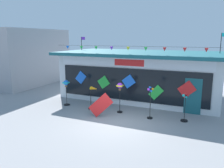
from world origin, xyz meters
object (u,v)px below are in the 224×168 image
at_px(wind_spinner_far_left, 66,86).
at_px(wind_spinner_left, 93,93).
at_px(wind_spinner_center_right, 150,100).
at_px(kite_shop_building, 141,74).
at_px(wind_spinner_center_left, 120,89).
at_px(display_kite_on_ground, 101,105).
at_px(wind_spinner_right, 185,107).

xyz_separation_m(wind_spinner_far_left, wind_spinner_left, (1.95, -0.07, -0.23)).
distance_m(wind_spinner_far_left, wind_spinner_center_right, 5.41).
bearing_deg(kite_shop_building, wind_spinner_center_left, -90.23).
height_order(kite_shop_building, display_kite_on_ground, kite_shop_building).
bearing_deg(wind_spinner_right, wind_spinner_left, -178.52).
distance_m(kite_shop_building, wind_spinner_left, 4.49).
xyz_separation_m(wind_spinner_far_left, wind_spinner_center_left, (3.58, 0.04, 0.14)).
xyz_separation_m(kite_shop_building, wind_spinner_center_right, (1.80, -4.31, -0.60)).
distance_m(wind_spinner_center_right, display_kite_on_ground, 2.62).
relative_size(kite_shop_building, display_kite_on_ground, 8.81).
bearing_deg(wind_spinner_right, kite_shop_building, 131.24).
height_order(wind_spinner_far_left, wind_spinner_center_right, wind_spinner_center_right).
relative_size(wind_spinner_center_left, wind_spinner_right, 1.13).
bearing_deg(display_kite_on_ground, wind_spinner_center_right, 17.41).
bearing_deg(wind_spinner_left, wind_spinner_center_left, 3.64).
distance_m(wind_spinner_left, wind_spinner_center_left, 1.68).
xyz_separation_m(wind_spinner_center_left, wind_spinner_right, (3.51, 0.03, -0.56)).
xyz_separation_m(wind_spinner_left, wind_spinner_center_left, (1.63, 0.10, 0.37)).
relative_size(kite_shop_building, wind_spinner_center_left, 6.27).
height_order(kite_shop_building, wind_spinner_left, kite_shop_building).
bearing_deg(kite_shop_building, wind_spinner_far_left, -131.58).
bearing_deg(kite_shop_building, display_kite_on_ground, -97.55).
height_order(kite_shop_building, wind_spinner_center_left, kite_shop_building).
relative_size(wind_spinner_center_left, wind_spinner_center_right, 0.99).
xyz_separation_m(wind_spinner_center_right, wind_spinner_right, (1.70, 0.32, -0.24)).
bearing_deg(wind_spinner_center_right, wind_spinner_right, 10.66).
relative_size(wind_spinner_far_left, display_kite_on_ground, 1.31).
bearing_deg(wind_spinner_right, wind_spinner_far_left, -179.46).
height_order(wind_spinner_right, display_kite_on_ground, wind_spinner_right).
xyz_separation_m(kite_shop_building, wind_spinner_center_left, (-0.02, -4.02, -0.29)).
bearing_deg(wind_spinner_left, wind_spinner_far_left, 178.05).
distance_m(wind_spinner_center_right, wind_spinner_right, 1.74).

